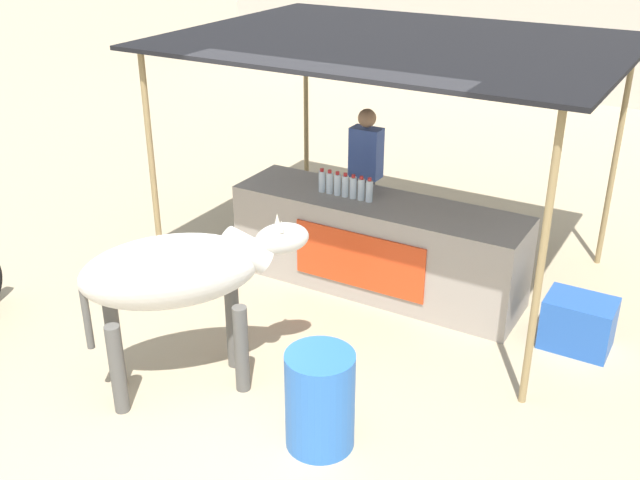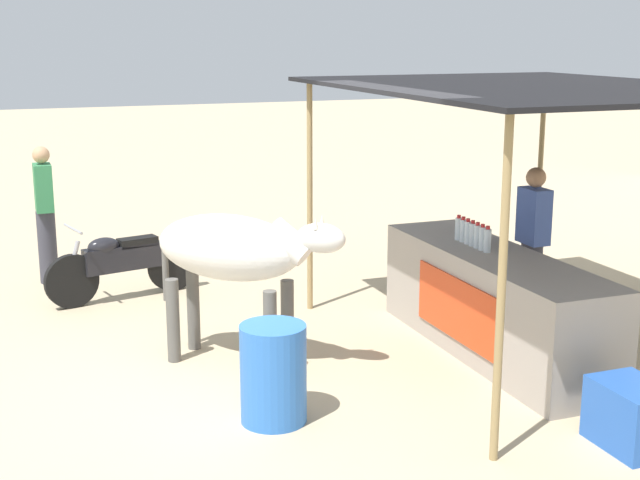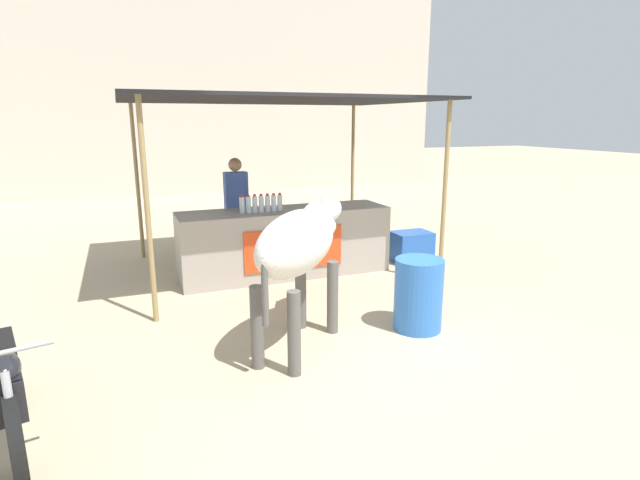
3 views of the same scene
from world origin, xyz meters
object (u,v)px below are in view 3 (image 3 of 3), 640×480
object	(u,v)px
motorcycle_parked	(6,384)
cow	(300,246)
stall_counter	(285,242)
vendor_behind_counter	(237,211)
cooler_box	(411,247)
water_barrel	(418,294)

from	to	relation	value
motorcycle_parked	cow	bearing A→B (deg)	15.73
stall_counter	cow	world-z (taller)	cow
stall_counter	vendor_behind_counter	bearing A→B (deg)	124.91
stall_counter	motorcycle_parked	size ratio (longest dim) A/B	1.69
cooler_box	cow	size ratio (longest dim) A/B	0.38
cow	stall_counter	bearing A→B (deg)	75.82
cooler_box	motorcycle_parked	xyz separation A→B (m)	(-5.04, -2.90, 0.19)
stall_counter	cow	bearing A→B (deg)	-104.18
cow	vendor_behind_counter	bearing A→B (deg)	88.84
vendor_behind_counter	water_barrel	bearing A→B (deg)	-68.38
stall_counter	motorcycle_parked	world-z (taller)	stall_counter
water_barrel	cow	bearing A→B (deg)	176.91
water_barrel	motorcycle_parked	bearing A→B (deg)	-170.75
cooler_box	water_barrel	size ratio (longest dim) A/B	0.77
vendor_behind_counter	water_barrel	size ratio (longest dim) A/B	2.12
cooler_box	motorcycle_parked	world-z (taller)	motorcycle_parked
vendor_behind_counter	motorcycle_parked	size ratio (longest dim) A/B	0.93
vendor_behind_counter	cooler_box	xyz separation A→B (m)	(2.59, -0.85, -0.61)
cooler_box	cow	world-z (taller)	cow
stall_counter	motorcycle_parked	xyz separation A→B (m)	(-2.98, -3.00, -0.05)
stall_counter	cow	size ratio (longest dim) A/B	1.90
water_barrel	cow	size ratio (longest dim) A/B	0.49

